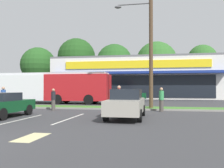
{
  "coord_description": "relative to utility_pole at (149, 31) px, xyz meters",
  "views": [
    {
      "loc": [
        6.59,
        -5.41,
        1.67
      ],
      "look_at": [
        2.16,
        18.1,
        2.04
      ],
      "focal_mm": 39.24,
      "sensor_mm": 36.0,
      "label": 1
    }
  ],
  "objects": [
    {
      "name": "lot_arrow",
      "position": [
        -3.53,
        -11.59,
        -6.1
      ],
      "size": [
        0.7,
        1.6,
        0.01
      ],
      "primitive_type": "cube",
      "color": "beige",
      "rests_on": "ground_plane"
    },
    {
      "name": "storefront_building",
      "position": [
        -2.64,
        22.22,
        -2.86
      ],
      "size": [
        26.41,
        13.35,
        6.49
      ],
      "color": "silver",
      "rests_on": "ground_plane"
    },
    {
      "name": "parking_stripe_2",
      "position": [
        -4.05,
        -6.52,
        -6.1
      ],
      "size": [
        0.12,
        4.8,
        0.01
      ],
      "primitive_type": "cube",
      "color": "silver",
      "rests_on": "ground_plane"
    },
    {
      "name": "tree_mid",
      "position": [
        0.38,
        30.79,
        0.72
      ],
      "size": [
        8.28,
        8.28,
        10.97
      ],
      "color": "#473323",
      "rests_on": "ground_plane"
    },
    {
      "name": "car_3",
      "position": [
        -3.12,
        11.25,
        -5.35
      ],
      "size": [
        4.54,
        1.87,
        1.45
      ],
      "color": "#0C3F1E",
      "rests_on": "ground_plane"
    },
    {
      "name": "tree_left",
      "position": [
        -16.9,
        31.93,
        2.27
      ],
      "size": [
        8.21,
        8.21,
        12.49
      ],
      "color": "#473323",
      "rests_on": "ground_plane"
    },
    {
      "name": "grass_median",
      "position": [
        -5.94,
        0.21,
        -6.05
      ],
      "size": [
        56.0,
        2.2,
        0.12
      ],
      "primitive_type": "cube",
      "color": "#427A2D",
      "rests_on": "ground_plane"
    },
    {
      "name": "pedestrian_near_bench",
      "position": [
        -6.94,
        -2.29,
        -5.3
      ],
      "size": [
        0.32,
        0.32,
        1.61
      ],
      "rotation": [
        0.0,
        0.0,
        3.67
      ],
      "color": "#47423D",
      "rests_on": "ground_plane"
    },
    {
      "name": "curb_lip",
      "position": [
        -5.94,
        -1.01,
        -6.05
      ],
      "size": [
        56.0,
        0.24,
        0.12
      ],
      "primitive_type": "cube",
      "color": "gray",
      "rests_on": "ground_plane"
    },
    {
      "name": "pedestrian_mid",
      "position": [
        0.88,
        -1.78,
        -5.26
      ],
      "size": [
        0.34,
        0.34,
        1.68
      ],
      "rotation": [
        0.0,
        0.0,
        5.09
      ],
      "color": "#47423D",
      "rests_on": "ground_plane"
    },
    {
      "name": "car_0",
      "position": [
        -11.48,
        11.48,
        -5.36
      ],
      "size": [
        4.55,
        1.97,
        1.42
      ],
      "color": "silver",
      "rests_on": "ground_plane"
    },
    {
      "name": "tree_far_left",
      "position": [
        -26.46,
        32.9,
        0.86
      ],
      "size": [
        7.99,
        7.99,
        10.97
      ],
      "color": "#473323",
      "rests_on": "ground_plane"
    },
    {
      "name": "utility_pole",
      "position": [
        0.0,
        0.0,
        0.0
      ],
      "size": [
        3.03,
        2.4,
        11.5
      ],
      "color": "#4C3826",
      "rests_on": "ground_plane"
    },
    {
      "name": "tree_mid_right",
      "position": [
        9.43,
        32.29,
        1.32
      ],
      "size": [
        5.74,
        5.74,
        10.32
      ],
      "color": "#473323",
      "rests_on": "ground_plane"
    },
    {
      "name": "car_1",
      "position": [
        -1.05,
        -5.91,
        -5.3
      ],
      "size": [
        1.88,
        4.51,
        1.59
      ],
      "rotation": [
        0.0,
        0.0,
        -1.57
      ],
      "color": "#9E998C",
      "rests_on": "ground_plane"
    },
    {
      "name": "pedestrian_far",
      "position": [
        -1.99,
        -2.55,
        -5.19
      ],
      "size": [
        0.37,
        0.37,
        1.82
      ],
      "rotation": [
        0.0,
        0.0,
        2.44
      ],
      "color": "#726651",
      "rests_on": "ground_plane"
    },
    {
      "name": "car_2",
      "position": [
        -8.02,
        -6.75,
        -5.38
      ],
      "size": [
        1.94,
        4.14,
        1.4
      ],
      "rotation": [
        0.0,
        0.0,
        1.57
      ],
      "color": "#0C3F1E",
      "rests_on": "ground_plane"
    },
    {
      "name": "city_bus",
      "position": [
        -10.25,
        5.32,
        -4.34
      ],
      "size": [
        12.02,
        2.75,
        3.25
      ],
      "rotation": [
        0.0,
        0.0,
        3.13
      ],
      "color": "#AD191E",
      "rests_on": "ground_plane"
    },
    {
      "name": "parking_stripe_1",
      "position": [
        -6.41,
        -7.64,
        -6.1
      ],
      "size": [
        0.12,
        4.8,
        0.01
      ],
      "primitive_type": "cube",
      "color": "silver",
      "rests_on": "ground_plane"
    },
    {
      "name": "pedestrian_by_pole",
      "position": [
        -10.58,
        -2.96,
        -5.22
      ],
      "size": [
        0.35,
        0.35,
        1.75
      ],
      "rotation": [
        0.0,
        0.0,
        4.73
      ],
      "color": "#47423D",
      "rests_on": "ground_plane"
    },
    {
      "name": "tree_mid_left",
      "position": [
        -7.97,
        29.04,
        0.74
      ],
      "size": [
        7.17,
        7.17,
        10.44
      ],
      "color": "#473323",
      "rests_on": "ground_plane"
    }
  ]
}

